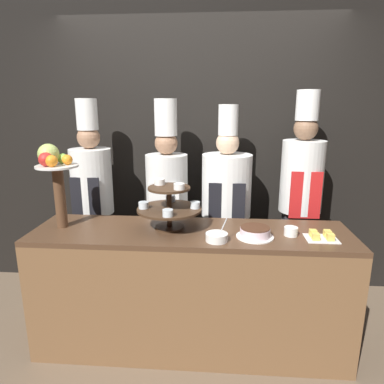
{
  "coord_description": "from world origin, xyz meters",
  "views": [
    {
      "loc": [
        0.18,
        -1.92,
        1.73
      ],
      "look_at": [
        0.0,
        0.39,
        1.15
      ],
      "focal_mm": 32.0,
      "sensor_mm": 36.0,
      "label": 1
    }
  ],
  "objects_px": {
    "cake_round": "(255,232)",
    "cup_white": "(291,231)",
    "cake_square_tray": "(321,236)",
    "chef_left": "(93,195)",
    "chef_center_right": "(226,204)",
    "tiered_stand": "(169,205)",
    "chef_center_left": "(167,198)",
    "chef_right": "(301,193)",
    "serving_bowl_near": "(217,237)",
    "fruit_pedestal": "(54,170)"
  },
  "relations": [
    {
      "from": "cake_round",
      "to": "cup_white",
      "type": "bearing_deg",
      "value": 11.43
    },
    {
      "from": "cake_square_tray",
      "to": "chef_left",
      "type": "bearing_deg",
      "value": 158.59
    },
    {
      "from": "cup_white",
      "to": "chef_center_right",
      "type": "height_order",
      "value": "chef_center_right"
    },
    {
      "from": "tiered_stand",
      "to": "chef_center_right",
      "type": "bearing_deg",
      "value": 54.37
    },
    {
      "from": "cake_round",
      "to": "cup_white",
      "type": "relative_size",
      "value": 2.74
    },
    {
      "from": "cake_round",
      "to": "cake_square_tray",
      "type": "xyz_separation_m",
      "value": [
        0.42,
        -0.0,
        -0.01
      ]
    },
    {
      "from": "chef_center_left",
      "to": "chef_right",
      "type": "relative_size",
      "value": 0.97
    },
    {
      "from": "tiered_stand",
      "to": "cup_white",
      "type": "relative_size",
      "value": 5.04
    },
    {
      "from": "serving_bowl_near",
      "to": "chef_center_right",
      "type": "distance_m",
      "value": 0.78
    },
    {
      "from": "fruit_pedestal",
      "to": "chef_left",
      "type": "bearing_deg",
      "value": 87.23
    },
    {
      "from": "tiered_stand",
      "to": "cup_white",
      "type": "xyz_separation_m",
      "value": [
        0.82,
        -0.08,
        -0.14
      ]
    },
    {
      "from": "cake_round",
      "to": "chef_center_right",
      "type": "xyz_separation_m",
      "value": [
        -0.17,
        0.69,
        -0.01
      ]
    },
    {
      "from": "cake_round",
      "to": "chef_left",
      "type": "xyz_separation_m",
      "value": [
        -1.34,
        0.69,
        0.04
      ]
    },
    {
      "from": "chef_left",
      "to": "chef_center_left",
      "type": "relative_size",
      "value": 1.0
    },
    {
      "from": "chef_right",
      "to": "serving_bowl_near",
      "type": "bearing_deg",
      "value": -131.75
    },
    {
      "from": "cake_square_tray",
      "to": "chef_right",
      "type": "bearing_deg",
      "value": 88.65
    },
    {
      "from": "cake_round",
      "to": "cake_square_tray",
      "type": "distance_m",
      "value": 0.42
    },
    {
      "from": "cake_round",
      "to": "cake_square_tray",
      "type": "bearing_deg",
      "value": -0.04
    },
    {
      "from": "tiered_stand",
      "to": "serving_bowl_near",
      "type": "relative_size",
      "value": 2.92
    },
    {
      "from": "cake_round",
      "to": "chef_center_left",
      "type": "xyz_separation_m",
      "value": [
        -0.68,
        0.69,
        0.03
      ]
    },
    {
      "from": "chef_center_left",
      "to": "serving_bowl_near",
      "type": "bearing_deg",
      "value": -60.85
    },
    {
      "from": "fruit_pedestal",
      "to": "cake_square_tray",
      "type": "height_order",
      "value": "fruit_pedestal"
    },
    {
      "from": "chef_center_left",
      "to": "chef_right",
      "type": "xyz_separation_m",
      "value": [
        1.12,
        -0.0,
        0.07
      ]
    },
    {
      "from": "chef_left",
      "to": "chef_right",
      "type": "xyz_separation_m",
      "value": [
        1.78,
        0.0,
        0.05
      ]
    },
    {
      "from": "fruit_pedestal",
      "to": "chef_center_left",
      "type": "distance_m",
      "value": 0.97
    },
    {
      "from": "cup_white",
      "to": "serving_bowl_near",
      "type": "distance_m",
      "value": 0.51
    },
    {
      "from": "cup_white",
      "to": "serving_bowl_near",
      "type": "bearing_deg",
      "value": -164.98
    },
    {
      "from": "cup_white",
      "to": "chef_center_right",
      "type": "xyz_separation_m",
      "value": [
        -0.41,
        0.64,
        -0.0
      ]
    },
    {
      "from": "cup_white",
      "to": "cake_round",
      "type": "bearing_deg",
      "value": -168.57
    },
    {
      "from": "cake_round",
      "to": "cake_square_tray",
      "type": "relative_size",
      "value": 1.21
    },
    {
      "from": "cup_white",
      "to": "chef_center_left",
      "type": "relative_size",
      "value": 0.05
    },
    {
      "from": "fruit_pedestal",
      "to": "cake_square_tray",
      "type": "bearing_deg",
      "value": -3.18
    },
    {
      "from": "tiered_stand",
      "to": "cake_round",
      "type": "height_order",
      "value": "tiered_stand"
    },
    {
      "from": "tiered_stand",
      "to": "chef_left",
      "type": "height_order",
      "value": "chef_left"
    },
    {
      "from": "chef_center_right",
      "to": "chef_right",
      "type": "xyz_separation_m",
      "value": [
        0.62,
        0.0,
        0.1
      ]
    },
    {
      "from": "cup_white",
      "to": "tiered_stand",
      "type": "bearing_deg",
      "value": 174.69
    },
    {
      "from": "chef_left",
      "to": "chef_center_right",
      "type": "bearing_deg",
      "value": -0.0
    },
    {
      "from": "cup_white",
      "to": "chef_left",
      "type": "relative_size",
      "value": 0.05
    },
    {
      "from": "tiered_stand",
      "to": "cup_white",
      "type": "height_order",
      "value": "tiered_stand"
    },
    {
      "from": "tiered_stand",
      "to": "serving_bowl_near",
      "type": "xyz_separation_m",
      "value": [
        0.33,
        -0.21,
        -0.15
      ]
    },
    {
      "from": "chef_center_right",
      "to": "chef_right",
      "type": "bearing_deg",
      "value": 0.0
    },
    {
      "from": "chef_center_left",
      "to": "tiered_stand",
      "type": "bearing_deg",
      "value": -79.88
    },
    {
      "from": "cake_round",
      "to": "chef_left",
      "type": "relative_size",
      "value": 0.14
    },
    {
      "from": "cake_round",
      "to": "chef_right",
      "type": "relative_size",
      "value": 0.13
    },
    {
      "from": "chef_center_right",
      "to": "chef_center_left",
      "type": "bearing_deg",
      "value": 179.99
    },
    {
      "from": "cup_white",
      "to": "chef_center_right",
      "type": "bearing_deg",
      "value": 122.85
    },
    {
      "from": "chef_right",
      "to": "fruit_pedestal",
      "type": "bearing_deg",
      "value": -161.87
    },
    {
      "from": "cake_square_tray",
      "to": "fruit_pedestal",
      "type": "bearing_deg",
      "value": 176.82
    },
    {
      "from": "tiered_stand",
      "to": "fruit_pedestal",
      "type": "xyz_separation_m",
      "value": [
        -0.79,
        -0.03,
        0.24
      ]
    },
    {
      "from": "cake_round",
      "to": "chef_center_left",
      "type": "height_order",
      "value": "chef_center_left"
    }
  ]
}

